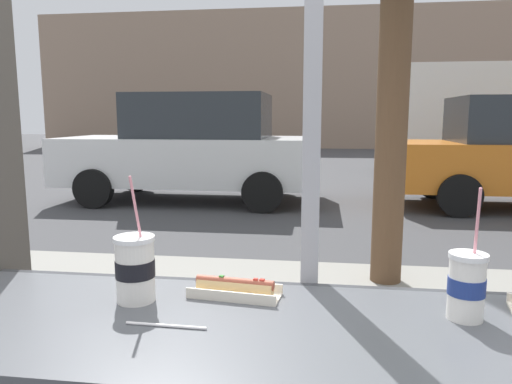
# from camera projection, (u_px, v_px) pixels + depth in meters

# --- Properties ---
(ground_plane) EXTENTS (60.00, 60.00, 0.00)m
(ground_plane) POSITION_uv_depth(u_px,v_px,m) (320.00, 194.00, 9.33)
(ground_plane) COLOR #424244
(sidewalk_strip) EXTENTS (16.00, 2.80, 0.15)m
(sidewalk_strip) POSITION_uv_depth(u_px,v_px,m) (314.00, 339.00, 3.05)
(sidewalk_strip) COLOR gray
(sidewalk_strip) RESTS_ON ground
(window_wall) EXTENTS (2.71, 0.20, 2.90)m
(window_wall) POSITION_uv_depth(u_px,v_px,m) (314.00, 13.00, 1.31)
(window_wall) COLOR #423D38
(window_wall) RESTS_ON ground
(building_facade_far) EXTENTS (28.00, 1.20, 6.45)m
(building_facade_far) POSITION_uv_depth(u_px,v_px,m) (323.00, 80.00, 22.84)
(building_facade_far) COLOR gray
(building_facade_far) RESTS_ON ground
(soda_cup_left) EXTENTS (0.09, 0.09, 0.32)m
(soda_cup_left) POSITION_uv_depth(u_px,v_px,m) (467.00, 285.00, 1.12)
(soda_cup_left) COLOR white
(soda_cup_left) RESTS_ON window_counter
(soda_cup_right) EXTENTS (0.10, 0.10, 0.33)m
(soda_cup_right) POSITION_uv_depth(u_px,v_px,m) (135.00, 268.00, 1.24)
(soda_cup_right) COLOR silver
(soda_cup_right) RESTS_ON window_counter
(hotdog_tray_far) EXTENTS (0.25, 0.12, 0.05)m
(hotdog_tray_far) POSITION_uv_depth(u_px,v_px,m) (235.00, 288.00, 1.28)
(hotdog_tray_far) COLOR beige
(hotdog_tray_far) RESTS_ON window_counter
(loose_straw) EXTENTS (0.19, 0.01, 0.01)m
(loose_straw) POSITION_uv_depth(u_px,v_px,m) (166.00, 326.00, 1.09)
(loose_straw) COLOR white
(loose_straw) RESTS_ON window_counter
(parked_car_white) EXTENTS (4.45, 2.02, 1.86)m
(parked_car_white) POSITION_uv_depth(u_px,v_px,m) (194.00, 148.00, 8.41)
(parked_car_white) COLOR silver
(parked_car_white) RESTS_ON ground
(box_truck) EXTENTS (6.30, 2.44, 2.71)m
(box_truck) POSITION_uv_depth(u_px,v_px,m) (511.00, 115.00, 11.96)
(box_truck) COLOR silver
(box_truck) RESTS_ON ground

